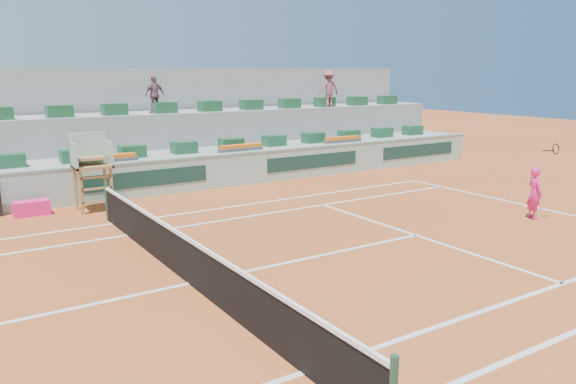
# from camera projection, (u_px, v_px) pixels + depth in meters

# --- Properties ---
(ground) EXTENTS (90.00, 90.00, 0.00)m
(ground) POSITION_uv_depth(u_px,v_px,m) (189.00, 284.00, 11.40)
(ground) COLOR #A0471F
(ground) RESTS_ON ground
(seating_tier_lower) EXTENTS (36.00, 4.00, 1.20)m
(seating_tier_lower) POSITION_uv_depth(u_px,v_px,m) (70.00, 175.00, 20.08)
(seating_tier_lower) COLOR #999996
(seating_tier_lower) RESTS_ON ground
(seating_tier_upper) EXTENTS (36.00, 2.40, 2.60)m
(seating_tier_upper) POSITION_uv_depth(u_px,v_px,m) (60.00, 151.00, 21.25)
(seating_tier_upper) COLOR #999996
(seating_tier_upper) RESTS_ON ground
(stadium_back_wall) EXTENTS (36.00, 0.40, 4.40)m
(stadium_back_wall) POSITION_uv_depth(u_px,v_px,m) (49.00, 124.00, 22.37)
(stadium_back_wall) COLOR #999996
(stadium_back_wall) RESTS_ON ground
(player_bag) EXTENTS (1.01, 0.45, 0.45)m
(player_bag) POSITION_uv_depth(u_px,v_px,m) (32.00, 208.00, 16.81)
(player_bag) COLOR #FE2183
(player_bag) RESTS_ON ground
(spectator_mid) EXTENTS (0.94, 0.59, 1.49)m
(spectator_mid) POSITION_uv_depth(u_px,v_px,m) (155.00, 94.00, 22.37)
(spectator_mid) COLOR #7A515C
(spectator_mid) RESTS_ON seating_tier_upper
(spectator_right) EXTENTS (1.14, 0.70, 1.72)m
(spectator_right) POSITION_uv_depth(u_px,v_px,m) (329.00, 89.00, 26.44)
(spectator_right) COLOR #944A52
(spectator_right) RESTS_ON seating_tier_upper
(court_lines) EXTENTS (23.89, 11.09, 0.01)m
(court_lines) POSITION_uv_depth(u_px,v_px,m) (189.00, 284.00, 11.40)
(court_lines) COLOR silver
(court_lines) RESTS_ON ground
(tennis_net) EXTENTS (0.10, 11.97, 1.10)m
(tennis_net) POSITION_uv_depth(u_px,v_px,m) (188.00, 259.00, 11.29)
(tennis_net) COLOR black
(tennis_net) RESTS_ON ground
(advertising_hoarding) EXTENTS (36.00, 0.34, 1.26)m
(advertising_hoarding) POSITION_uv_depth(u_px,v_px,m) (86.00, 184.00, 18.27)
(advertising_hoarding) COLOR #96BCA7
(advertising_hoarding) RESTS_ON ground
(umpire_chair) EXTENTS (1.10, 0.90, 2.40)m
(umpire_chair) POSITION_uv_depth(u_px,v_px,m) (91.00, 161.00, 17.25)
(umpire_chair) COLOR olive
(umpire_chair) RESTS_ON ground
(seat_row_lower) EXTENTS (32.90, 0.60, 0.44)m
(seat_row_lower) POSITION_uv_depth(u_px,v_px,m) (74.00, 156.00, 19.17)
(seat_row_lower) COLOR #1B512D
(seat_row_lower) RESTS_ON seating_tier_lower
(seat_row_upper) EXTENTS (32.90, 0.60, 0.44)m
(seat_row_upper) POSITION_uv_depth(u_px,v_px,m) (59.00, 111.00, 20.43)
(seat_row_upper) COLOR #1B512D
(seat_row_upper) RESTS_ON seating_tier_upper
(flower_planters) EXTENTS (26.80, 0.36, 0.28)m
(flower_planters) POSITION_uv_depth(u_px,v_px,m) (31.00, 165.00, 17.73)
(flower_planters) COLOR #515151
(flower_planters) RESTS_ON seating_tier_lower
(tennis_player) EXTENTS (0.56, 0.89, 2.28)m
(tennis_player) POSITION_uv_depth(u_px,v_px,m) (535.00, 193.00, 16.33)
(tennis_player) COLOR #FE2183
(tennis_player) RESTS_ON ground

